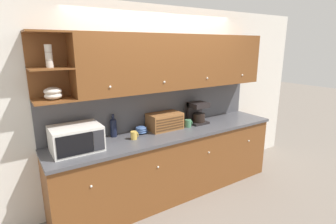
{
  "coord_description": "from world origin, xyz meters",
  "views": [
    {
      "loc": [
        -1.9,
        -3.12,
        2.08
      ],
      "look_at": [
        0.0,
        -0.21,
        1.19
      ],
      "focal_mm": 28.0,
      "sensor_mm": 36.0,
      "label": 1
    }
  ],
  "objects_px": {
    "wine_glass": "(103,130)",
    "bowl_stack_on_counter": "(141,130)",
    "microwave": "(76,138)",
    "wine_bottle": "(113,126)",
    "mug_blue_second": "(134,135)",
    "coffee_maker": "(197,113)",
    "bread_box": "(165,121)",
    "mug": "(188,123)"
  },
  "relations": [
    {
      "from": "wine_glass",
      "to": "wine_bottle",
      "type": "height_order",
      "value": "wine_bottle"
    },
    {
      "from": "mug_blue_second",
      "to": "mug",
      "type": "xyz_separation_m",
      "value": [
        0.88,
        0.04,
        0.0
      ]
    },
    {
      "from": "wine_glass",
      "to": "bowl_stack_on_counter",
      "type": "distance_m",
      "value": 0.51
    },
    {
      "from": "wine_glass",
      "to": "wine_bottle",
      "type": "relative_size",
      "value": 0.61
    },
    {
      "from": "wine_glass",
      "to": "bowl_stack_on_counter",
      "type": "relative_size",
      "value": 1.06
    },
    {
      "from": "mug_blue_second",
      "to": "bowl_stack_on_counter",
      "type": "xyz_separation_m",
      "value": [
        0.18,
        0.15,
        -0.01
      ]
    },
    {
      "from": "bread_box",
      "to": "wine_bottle",
      "type": "bearing_deg",
      "value": 171.88
    },
    {
      "from": "wine_bottle",
      "to": "mug_blue_second",
      "type": "bearing_deg",
      "value": -52.91
    },
    {
      "from": "bread_box",
      "to": "coffee_maker",
      "type": "xyz_separation_m",
      "value": [
        0.57,
        -0.02,
        0.05
      ]
    },
    {
      "from": "wine_bottle",
      "to": "mug",
      "type": "xyz_separation_m",
      "value": [
        1.05,
        -0.19,
        -0.08
      ]
    },
    {
      "from": "mug_blue_second",
      "to": "wine_glass",
      "type": "bearing_deg",
      "value": 145.17
    },
    {
      "from": "mug_blue_second",
      "to": "coffee_maker",
      "type": "relative_size",
      "value": 0.32
    },
    {
      "from": "bowl_stack_on_counter",
      "to": "mug",
      "type": "relative_size",
      "value": 1.6
    },
    {
      "from": "microwave",
      "to": "mug_blue_second",
      "type": "distance_m",
      "value": 0.7
    },
    {
      "from": "bowl_stack_on_counter",
      "to": "bread_box",
      "type": "distance_m",
      "value": 0.37
    },
    {
      "from": "mug_blue_second",
      "to": "mug",
      "type": "relative_size",
      "value": 0.94
    },
    {
      "from": "mug_blue_second",
      "to": "bread_box",
      "type": "distance_m",
      "value": 0.56
    },
    {
      "from": "bread_box",
      "to": "mug",
      "type": "bearing_deg",
      "value": -15.31
    },
    {
      "from": "bowl_stack_on_counter",
      "to": "mug",
      "type": "distance_m",
      "value": 0.71
    },
    {
      "from": "microwave",
      "to": "coffee_maker",
      "type": "bearing_deg",
      "value": 2.95
    },
    {
      "from": "wine_glass",
      "to": "wine_bottle",
      "type": "distance_m",
      "value": 0.15
    },
    {
      "from": "wine_glass",
      "to": "mug_blue_second",
      "type": "distance_m",
      "value": 0.4
    },
    {
      "from": "wine_glass",
      "to": "wine_bottle",
      "type": "xyz_separation_m",
      "value": [
        0.15,
        0.01,
        0.01
      ]
    },
    {
      "from": "wine_bottle",
      "to": "mug_blue_second",
      "type": "distance_m",
      "value": 0.3
    },
    {
      "from": "wine_glass",
      "to": "bread_box",
      "type": "relative_size",
      "value": 0.39
    },
    {
      "from": "wine_glass",
      "to": "mug",
      "type": "xyz_separation_m",
      "value": [
        1.2,
        -0.19,
        -0.07
      ]
    },
    {
      "from": "mug_blue_second",
      "to": "coffee_maker",
      "type": "bearing_deg",
      "value": 5.8
    },
    {
      "from": "bread_box",
      "to": "coffee_maker",
      "type": "bearing_deg",
      "value": -1.72
    },
    {
      "from": "mug_blue_second",
      "to": "coffee_maker",
      "type": "distance_m",
      "value": 1.12
    },
    {
      "from": "bread_box",
      "to": "coffee_maker",
      "type": "height_order",
      "value": "coffee_maker"
    },
    {
      "from": "bowl_stack_on_counter",
      "to": "mug",
      "type": "xyz_separation_m",
      "value": [
        0.7,
        -0.12,
        0.01
      ]
    },
    {
      "from": "wine_bottle",
      "to": "coffee_maker",
      "type": "bearing_deg",
      "value": -5.3
    },
    {
      "from": "microwave",
      "to": "bread_box",
      "type": "relative_size",
      "value": 1.14
    },
    {
      "from": "wine_bottle",
      "to": "wine_glass",
      "type": "bearing_deg",
      "value": -177.06
    },
    {
      "from": "mug_blue_second",
      "to": "wine_bottle",
      "type": "bearing_deg",
      "value": 127.09
    },
    {
      "from": "bowl_stack_on_counter",
      "to": "coffee_maker",
      "type": "bearing_deg",
      "value": -2.63
    },
    {
      "from": "bowl_stack_on_counter",
      "to": "coffee_maker",
      "type": "xyz_separation_m",
      "value": [
        0.93,
        -0.04,
        0.12
      ]
    },
    {
      "from": "wine_glass",
      "to": "bowl_stack_on_counter",
      "type": "height_order",
      "value": "wine_glass"
    },
    {
      "from": "mug_blue_second",
      "to": "bowl_stack_on_counter",
      "type": "distance_m",
      "value": 0.24
    },
    {
      "from": "mug_blue_second",
      "to": "mug",
      "type": "bearing_deg",
      "value": 2.39
    },
    {
      "from": "bread_box",
      "to": "bowl_stack_on_counter",
      "type": "bearing_deg",
      "value": 175.91
    },
    {
      "from": "microwave",
      "to": "wine_bottle",
      "type": "bearing_deg",
      "value": 22.21
    }
  ]
}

